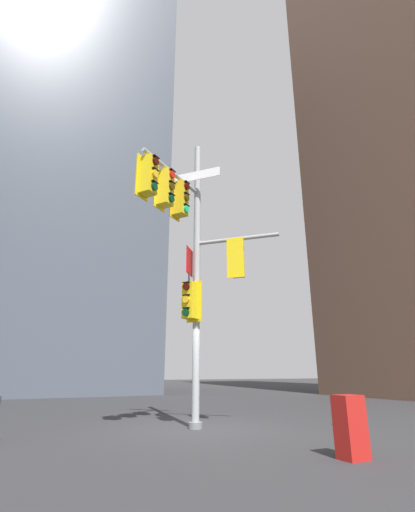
% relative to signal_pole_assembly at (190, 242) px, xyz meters
% --- Properties ---
extents(ground, '(120.00, 120.00, 0.00)m').
position_rel_signal_pole_assembly_xyz_m(ground, '(0.45, 0.52, -4.80)').
color(ground, '#2D2D30').
extents(building_tower_right, '(12.10, 12.10, 44.81)m').
position_rel_signal_pole_assembly_xyz_m(building_tower_right, '(19.87, 4.86, 17.61)').
color(building_tower_right, brown).
rests_on(building_tower_right, ground).
extents(building_mid_block, '(13.27, 13.27, 34.63)m').
position_rel_signal_pole_assembly_xyz_m(building_mid_block, '(-2.17, 21.02, 12.52)').
color(building_mid_block, '#4C5460').
rests_on(building_mid_block, ground).
extents(signal_pole_assembly, '(4.02, 2.14, 8.24)m').
position_rel_signal_pole_assembly_xyz_m(signal_pole_assembly, '(0.00, 0.00, 0.00)').
color(signal_pole_assembly, '#9EA0A3').
rests_on(signal_pole_assembly, ground).
extents(fire_hydrant, '(0.33, 0.23, 0.78)m').
position_rel_signal_pole_assembly_xyz_m(fire_hydrant, '(4.16, -0.96, -4.39)').
color(fire_hydrant, yellow).
rests_on(fire_hydrant, ground).
extents(newspaper_box, '(0.45, 0.36, 1.00)m').
position_rel_signal_pole_assembly_xyz_m(newspaper_box, '(1.38, -3.78, -4.29)').
color(newspaper_box, red).
rests_on(newspaper_box, ground).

